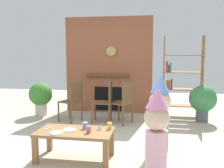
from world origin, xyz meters
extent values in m
plane|color=#BCB29E|center=(0.00, 0.00, 0.00)|extent=(12.00, 12.00, 0.00)
cube|color=#935138|center=(-0.29, 2.60, 1.20)|extent=(2.20, 0.18, 2.40)
cube|color=black|center=(-0.29, 2.50, 0.35)|extent=(0.70, 0.02, 0.60)
cube|color=brown|center=(-0.29, 2.46, 0.95)|extent=(1.10, 0.10, 0.04)
cylinder|color=tan|center=(-0.21, 2.48, 1.55)|extent=(0.24, 0.04, 0.24)
cube|color=olive|center=(1.08, 2.40, 0.95)|extent=(0.02, 0.28, 1.90)
cube|color=olive|center=(1.96, 2.40, 0.95)|extent=(0.02, 0.28, 1.90)
cube|color=olive|center=(1.52, 2.40, 0.25)|extent=(0.86, 0.28, 0.02)
cube|color=olive|center=(1.52, 2.40, 0.65)|extent=(0.86, 0.28, 0.02)
cube|color=olive|center=(1.52, 2.40, 1.05)|extent=(0.86, 0.28, 0.02)
cube|color=olive|center=(1.52, 2.40, 1.45)|extent=(0.86, 0.28, 0.02)
cube|color=#B23333|center=(1.14, 2.40, 0.38)|extent=(0.03, 0.20, 0.25)
cube|color=#3359A5|center=(1.19, 2.40, 0.37)|extent=(0.03, 0.20, 0.22)
cube|color=#3F8C4C|center=(1.23, 2.40, 0.34)|extent=(0.02, 0.20, 0.17)
cube|color=gold|center=(1.14, 2.40, 0.76)|extent=(0.03, 0.20, 0.20)
cube|color=#8C4C99|center=(1.19, 2.40, 0.76)|extent=(0.03, 0.20, 0.20)
cube|color=#D87F3F|center=(1.23, 2.40, 0.77)|extent=(0.04, 0.20, 0.22)
cube|color=#4C4C51|center=(1.27, 2.40, 0.78)|extent=(0.02, 0.20, 0.23)
cube|color=#B23333|center=(1.15, 2.40, 1.19)|extent=(0.04, 0.20, 0.25)
cube|color=#3359A5|center=(1.20, 2.40, 1.14)|extent=(0.03, 0.20, 0.17)
cube|color=#3F8C4C|center=(1.23, 2.40, 1.17)|extent=(0.03, 0.20, 0.22)
cube|color=olive|center=(-0.25, -0.38, 0.40)|extent=(1.06, 0.56, 0.04)
cube|color=olive|center=(-0.74, -0.62, 0.19)|extent=(0.07, 0.07, 0.38)
cube|color=olive|center=(0.23, -0.62, 0.19)|extent=(0.07, 0.07, 0.38)
cube|color=olive|center=(-0.74, -0.15, 0.19)|extent=(0.07, 0.07, 0.38)
cube|color=olive|center=(0.23, -0.15, 0.19)|extent=(0.07, 0.07, 0.38)
cylinder|color=#F2CC4C|center=(0.22, -0.24, 0.47)|extent=(0.06, 0.06, 0.10)
cylinder|color=#669EE0|center=(-0.13, -0.28, 0.46)|extent=(0.07, 0.07, 0.09)
cylinder|color=#E5666B|center=(-0.03, -0.45, 0.46)|extent=(0.06, 0.06, 0.09)
cylinder|color=white|center=(-0.46, -0.53, 0.42)|extent=(0.18, 0.18, 0.01)
cylinder|color=white|center=(-0.33, -0.38, 0.42)|extent=(0.18, 0.18, 0.01)
cone|color=#EAC68C|center=(0.09, -0.31, 0.46)|extent=(0.10, 0.10, 0.09)
cube|color=silver|center=(-0.67, -0.35, 0.42)|extent=(0.06, 0.15, 0.01)
cylinder|color=#EAB2C6|center=(0.87, -0.73, 0.29)|extent=(0.26, 0.26, 0.59)
sphere|color=beige|center=(0.87, -0.73, 0.74)|extent=(0.30, 0.30, 0.30)
cone|color=pink|center=(0.87, -0.73, 0.98)|extent=(0.27, 0.27, 0.24)
cylinder|color=#66B27F|center=(0.93, 0.11, 0.31)|extent=(0.28, 0.28, 0.63)
sphere|color=beige|center=(0.93, 0.11, 0.79)|extent=(0.32, 0.32, 0.32)
cone|color=#668CE5|center=(0.93, 0.11, 1.04)|extent=(0.29, 0.29, 0.26)
cube|color=brown|center=(-0.97, 1.53, 0.44)|extent=(0.52, 0.52, 0.02)
cube|color=brown|center=(-0.80, 1.46, 0.68)|extent=(0.18, 0.38, 0.45)
cylinder|color=brown|center=(-1.07, 1.77, 0.21)|extent=(0.04, 0.04, 0.43)
cylinder|color=brown|center=(-1.21, 1.44, 0.21)|extent=(0.04, 0.04, 0.43)
cylinder|color=brown|center=(-0.74, 1.63, 0.21)|extent=(0.04, 0.04, 0.43)
cylinder|color=brown|center=(-0.88, 1.30, 0.21)|extent=(0.04, 0.04, 0.43)
cube|color=brown|center=(-0.26, 1.55, 0.44)|extent=(0.42, 0.42, 0.02)
cube|color=brown|center=(-0.07, 1.56, 0.68)|extent=(0.05, 0.40, 0.45)
cylinder|color=brown|center=(-0.45, 1.72, 0.21)|extent=(0.04, 0.04, 0.43)
cylinder|color=brown|center=(-0.43, 1.36, 0.21)|extent=(0.04, 0.04, 0.43)
cylinder|color=brown|center=(-0.09, 1.74, 0.21)|extent=(0.04, 0.04, 0.43)
cylinder|color=brown|center=(-0.07, 1.38, 0.21)|extent=(0.04, 0.04, 0.43)
cube|color=brown|center=(0.15, 1.54, 0.44)|extent=(0.54, 0.54, 0.02)
cube|color=brown|center=(0.32, 1.46, 0.68)|extent=(0.21, 0.37, 0.45)
cylinder|color=brown|center=(0.08, 1.79, 0.21)|extent=(0.04, 0.04, 0.43)
cylinder|color=brown|center=(-0.09, 1.47, 0.21)|extent=(0.04, 0.04, 0.43)
cylinder|color=brown|center=(0.40, 1.62, 0.21)|extent=(0.04, 0.04, 0.43)
cylinder|color=brown|center=(0.23, 1.30, 0.21)|extent=(0.04, 0.04, 0.43)
cylinder|color=#4C5660|center=(1.91, 1.97, 0.13)|extent=(0.26, 0.26, 0.26)
sphere|color=#388046|center=(1.91, 1.97, 0.51)|extent=(0.59, 0.59, 0.59)
cylinder|color=beige|center=(-1.85, 1.93, 0.14)|extent=(0.28, 0.28, 0.28)
sphere|color=#3C8430|center=(-1.85, 1.93, 0.52)|extent=(0.56, 0.56, 0.56)
camera|label=1|loc=(0.80, -3.61, 1.49)|focal=39.66mm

